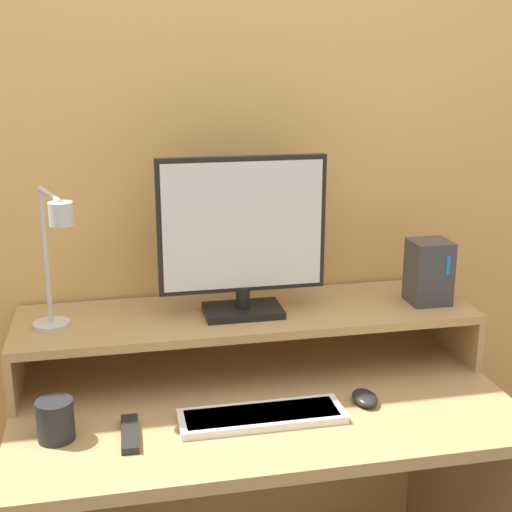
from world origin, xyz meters
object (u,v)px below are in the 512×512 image
(desk_lamp, at_px, (54,257))
(remote_control, at_px, (130,434))
(monitor, at_px, (242,234))
(keyboard, at_px, (262,416))
(router_dock, at_px, (429,272))
(mug, at_px, (55,420))
(mouse, at_px, (365,398))

(desk_lamp, distance_m, remote_control, 0.43)
(monitor, xyz_separation_m, keyboard, (-0.01, -0.27, -0.36))
(monitor, bearing_deg, router_dock, -1.45)
(desk_lamp, height_order, mug, desk_lamp)
(monitor, distance_m, desk_lamp, 0.46)
(remote_control, bearing_deg, monitor, 42.80)
(router_dock, bearing_deg, desk_lamp, -176.20)
(keyboard, distance_m, remote_control, 0.30)
(monitor, xyz_separation_m, mouse, (0.25, -0.24, -0.36))
(desk_lamp, xyz_separation_m, router_dock, (0.95, 0.06, -0.12))
(router_dock, bearing_deg, mug, -165.66)
(router_dock, distance_m, mouse, 0.41)
(monitor, distance_m, mouse, 0.50)
(desk_lamp, height_order, keyboard, desk_lamp)
(remote_control, bearing_deg, mouse, 4.51)
(remote_control, distance_m, mug, 0.16)
(desk_lamp, bearing_deg, monitor, 9.59)
(desk_lamp, bearing_deg, router_dock, 3.80)
(mug, bearing_deg, monitor, 29.36)
(desk_lamp, bearing_deg, mug, -93.21)
(keyboard, relative_size, mouse, 4.43)
(desk_lamp, bearing_deg, keyboard, -23.45)
(desk_lamp, distance_m, router_dock, 0.96)
(monitor, relative_size, mug, 4.66)
(desk_lamp, relative_size, router_dock, 2.05)
(remote_control, xyz_separation_m, mug, (-0.16, 0.02, 0.04))
(monitor, height_order, remote_control, monitor)
(monitor, bearing_deg, mug, -150.64)
(monitor, height_order, router_dock, monitor)
(keyboard, distance_m, mug, 0.46)
(monitor, xyz_separation_m, mug, (-0.46, -0.26, -0.32))
(desk_lamp, height_order, remote_control, desk_lamp)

